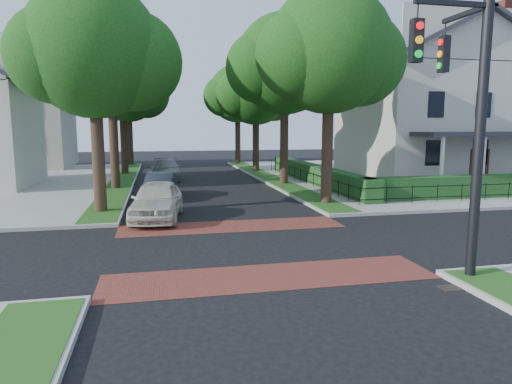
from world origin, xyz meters
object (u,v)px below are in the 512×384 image
(traffic_signal, at_px, (470,100))
(parked_car_rear, at_px, (166,170))
(parked_car_middle, at_px, (160,185))
(parked_car_front, at_px, (157,200))

(traffic_signal, xyz_separation_m, parked_car_rear, (-7.19, 24.51, -3.94))
(traffic_signal, bearing_deg, parked_car_middle, 115.95)
(parked_car_front, distance_m, parked_car_middle, 6.01)
(traffic_signal, xyz_separation_m, parked_car_front, (-7.85, 9.71, -3.86))
(parked_car_front, xyz_separation_m, parked_car_middle, (0.20, 6.00, -0.13))
(traffic_signal, distance_m, parked_car_rear, 25.84)
(parked_car_front, relative_size, parked_car_middle, 1.14)
(traffic_signal, height_order, parked_car_rear, traffic_signal)
(parked_car_front, bearing_deg, traffic_signal, -43.63)
(traffic_signal, relative_size, parked_car_middle, 1.85)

